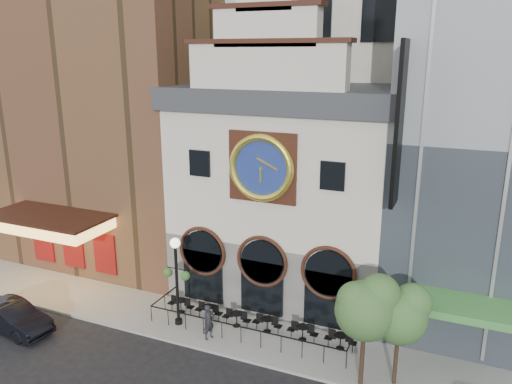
{
  "coord_description": "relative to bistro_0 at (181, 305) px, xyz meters",
  "views": [
    {
      "loc": [
        9.33,
        -18.63,
        14.07
      ],
      "look_at": [
        -1.25,
        6.0,
        6.59
      ],
      "focal_mm": 35.0,
      "sensor_mm": 36.0,
      "label": 1
    }
  ],
  "objects": [
    {
      "name": "bistro_1",
      "position": [
        1.77,
        -0.02,
        0.0
      ],
      "size": [
        1.58,
        0.68,
        0.9
      ],
      "color": "black",
      "rests_on": "sidewalk"
    },
    {
      "name": "bistro_5",
      "position": [
        9.01,
        0.01,
        0.0
      ],
      "size": [
        1.58,
        0.68,
        0.9
      ],
      "color": "black",
      "rests_on": "sidewalk"
    },
    {
      "name": "cafe_railing",
      "position": [
        4.35,
        -0.15,
        -0.01
      ],
      "size": [
        10.6,
        2.6,
        0.9
      ],
      "primitive_type": null,
      "color": "black",
      "rests_on": "sidewalk"
    },
    {
      "name": "car_left",
      "position": [
        -7.24,
        -4.87,
        0.16
      ],
      "size": [
        4.85,
        2.11,
        1.55
      ],
      "primitive_type": "imported",
      "rotation": [
        0.0,
        0.0,
        1.47
      ],
      "color": "black",
      "rests_on": "ground"
    },
    {
      "name": "ground",
      "position": [
        4.35,
        -2.65,
        -0.61
      ],
      "size": [
        120.0,
        120.0,
        0.0
      ],
      "primitive_type": "plane",
      "color": "black",
      "rests_on": "ground"
    },
    {
      "name": "theater_building",
      "position": [
        -8.65,
        7.31,
        11.99
      ],
      "size": [
        14.0,
        15.6,
        25.0
      ],
      "color": "brown",
      "rests_on": "ground"
    },
    {
      "name": "clock_building",
      "position": [
        4.35,
        5.17,
        6.07
      ],
      "size": [
        12.6,
        8.78,
        18.65
      ],
      "color": "#605E5B",
      "rests_on": "ground"
    },
    {
      "name": "sidewalk",
      "position": [
        4.35,
        -0.15,
        -0.54
      ],
      "size": [
        44.0,
        5.0,
        0.15
      ],
      "primitive_type": "cube",
      "color": "gray",
      "rests_on": "ground"
    },
    {
      "name": "pedestrian",
      "position": [
        2.69,
        -1.7,
        0.45
      ],
      "size": [
        0.64,
        0.78,
        1.83
      ],
      "primitive_type": "imported",
      "rotation": [
        0.0,
        0.0,
        1.21
      ],
      "color": "black",
      "rests_on": "sidewalk"
    },
    {
      "name": "bistro_3",
      "position": [
        5.15,
        0.04,
        0.0
      ],
      "size": [
        1.58,
        0.68,
        0.9
      ],
      "color": "black",
      "rests_on": "sidewalk"
    },
    {
      "name": "bistro_4",
      "position": [
        7.08,
        0.02,
        0.0
      ],
      "size": [
        1.58,
        0.68,
        0.9
      ],
      "color": "black",
      "rests_on": "sidewalk"
    },
    {
      "name": "lamppost",
      "position": [
        0.52,
        -1.09,
        2.55
      ],
      "size": [
        1.56,
        0.53,
        4.87
      ],
      "rotation": [
        0.0,
        0.0,
        -0.02
      ],
      "color": "black",
      "rests_on": "sidewalk"
    },
    {
      "name": "bistro_2",
      "position": [
        3.47,
        -0.1,
        0.0
      ],
      "size": [
        1.58,
        0.68,
        0.9
      ],
      "color": "black",
      "rests_on": "sidewalk"
    },
    {
      "name": "tree_left",
      "position": [
        10.53,
        -2.22,
        3.29
      ],
      "size": [
        2.66,
        2.56,
        5.12
      ],
      "color": "#382619",
      "rests_on": "sidewalk"
    },
    {
      "name": "tree_right",
      "position": [
        11.86,
        -1.62,
        2.97
      ],
      "size": [
        2.43,
        2.34,
        4.68
      ],
      "color": "#382619",
      "rests_on": "sidewalk"
    },
    {
      "name": "bistro_0",
      "position": [
        0.0,
        0.0,
        0.0
      ],
      "size": [
        1.58,
        0.68,
        0.9
      ],
      "color": "black",
      "rests_on": "sidewalk"
    }
  ]
}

